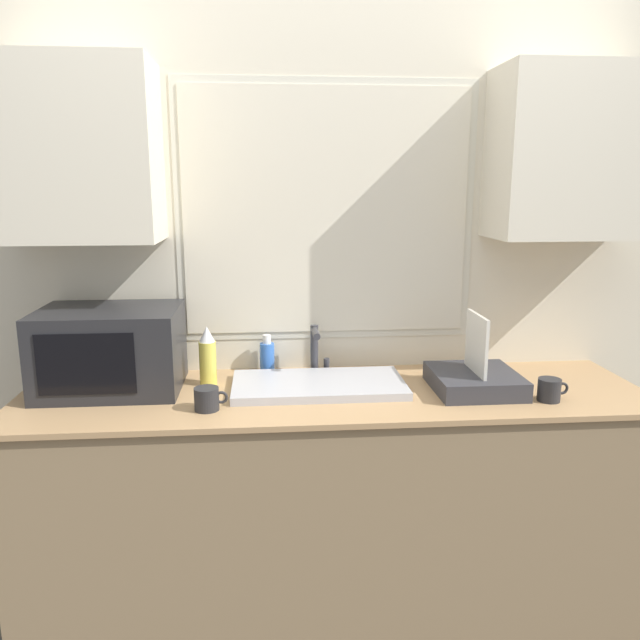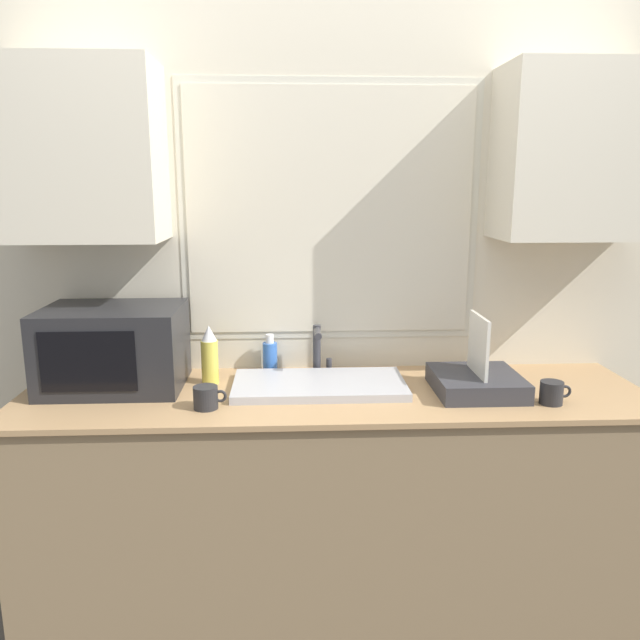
% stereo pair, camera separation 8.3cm
% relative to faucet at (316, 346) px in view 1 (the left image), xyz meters
% --- Properties ---
extents(countertop, '(2.33, 0.66, 0.90)m').
position_rel_faucet_xyz_m(countertop, '(0.05, -0.22, -0.57)').
color(countertop, '#8C7251').
rests_on(countertop, ground_plane).
extents(wall_back, '(6.00, 0.38, 2.60)m').
position_rel_faucet_xyz_m(wall_back, '(0.05, 0.09, 0.38)').
color(wall_back, beige).
rests_on(wall_back, ground_plane).
extents(sink_basin, '(0.65, 0.34, 0.03)m').
position_rel_faucet_xyz_m(sink_basin, '(-0.01, -0.18, -0.10)').
color(sink_basin, '#B2B2B7').
rests_on(sink_basin, countertop).
extents(faucet, '(0.08, 0.15, 0.20)m').
position_rel_faucet_xyz_m(faucet, '(0.00, 0.00, 0.00)').
color(faucet, '#333338').
rests_on(faucet, countertop).
extents(microwave, '(0.51, 0.39, 0.31)m').
position_rel_faucet_xyz_m(microwave, '(-0.78, -0.12, 0.04)').
color(microwave, '#232326').
rests_on(microwave, countertop).
extents(dish_rack, '(0.31, 0.33, 0.29)m').
position_rel_faucet_xyz_m(dish_rack, '(0.58, -0.25, -0.07)').
color(dish_rack, '#333338').
rests_on(dish_rack, countertop).
extents(spray_bottle, '(0.07, 0.07, 0.23)m').
position_rel_faucet_xyz_m(spray_bottle, '(-0.42, -0.10, -0.01)').
color(spray_bottle, '#D8CC4C').
rests_on(spray_bottle, countertop).
extents(soap_bottle, '(0.06, 0.06, 0.16)m').
position_rel_faucet_xyz_m(soap_bottle, '(-0.20, 0.05, -0.05)').
color(soap_bottle, blue).
rests_on(soap_bottle, countertop).
extents(mug_near_sink, '(0.11, 0.08, 0.08)m').
position_rel_faucet_xyz_m(mug_near_sink, '(-0.40, -0.38, -0.08)').
color(mug_near_sink, '#262628').
rests_on(mug_near_sink, countertop).
extents(mug_by_rack, '(0.11, 0.08, 0.08)m').
position_rel_faucet_xyz_m(mug_by_rack, '(0.80, -0.39, -0.08)').
color(mug_by_rack, '#262628').
rests_on(mug_by_rack, countertop).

